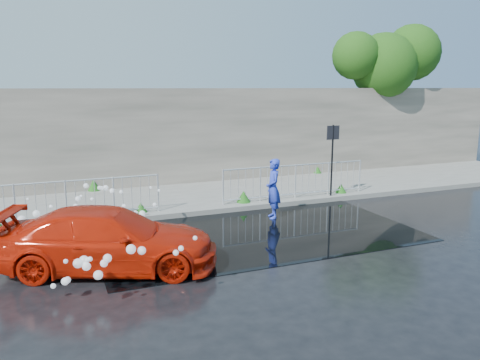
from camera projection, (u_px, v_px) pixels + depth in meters
The scene contains 13 objects.
ground at pixel (251, 245), 11.15m from camera, with size 90.00×90.00×0.00m, color black.
pavement at pixel (192, 197), 15.68m from camera, with size 30.00×4.00×0.15m, color #62635E.
curb at pixel (211, 211), 13.86m from camera, with size 30.00×0.25×0.16m, color #62635E.
retaining_wall at pixel (175, 136), 17.32m from camera, with size 30.00×0.60×3.50m, color #545047.
puddle at pixel (254, 230), 12.24m from camera, with size 8.00×5.00×0.01m, color black.
sign_post at pixel (332, 149), 15.17m from camera, with size 0.45×0.06×2.50m.
tree at pixel (388, 61), 20.52m from camera, with size 5.26×2.87×6.45m.
railing_left at pixel (66, 199), 12.58m from camera, with size 5.05×0.05×1.10m.
railing_right at pixel (295, 180), 15.15m from camera, with size 5.05×0.05×1.10m.
weeds at pixel (188, 193), 15.15m from camera, with size 12.17×3.93×0.40m.
water_spray at pixel (90, 229), 10.12m from camera, with size 3.46×5.44×1.04m.
red_car at pixel (109, 239), 9.55m from camera, with size 1.78×4.39×1.27m, color red.
person at pixel (273, 189), 13.27m from camera, with size 0.63×0.41×1.71m, color blue.
Camera 1 is at (-4.23, -9.75, 3.70)m, focal length 35.00 mm.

